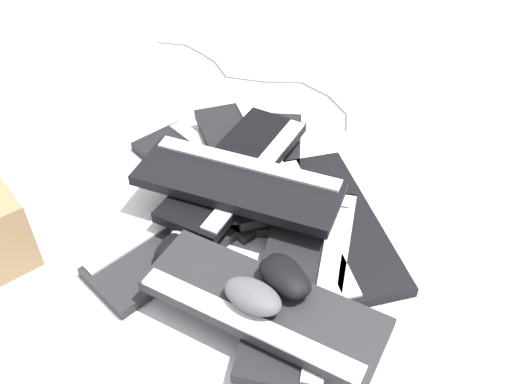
{
  "coord_description": "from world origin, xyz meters",
  "views": [
    {
      "loc": [
        -0.86,
        -0.33,
        0.9
      ],
      "look_at": [
        -0.0,
        0.02,
        0.06
      ],
      "focal_mm": 40.0,
      "sensor_mm": 36.0,
      "label": 1
    }
  ],
  "objects_px": {
    "keyboard_1": "(209,175)",
    "keyboard_6": "(299,284)",
    "mouse_2": "(253,296)",
    "keyboard_0": "(267,168)",
    "keyboard_8": "(238,183)",
    "mouse_0": "(187,236)",
    "mouse_1": "(177,247)",
    "mouse_3": "(286,276)",
    "mouse_4": "(285,277)",
    "keyboard_3": "(310,265)",
    "keyboard_4": "(340,222)",
    "keyboard_5": "(246,158)",
    "keyboard_7": "(237,169)",
    "keyboard_9": "(262,305)",
    "keyboard_2": "(186,235)"
  },
  "relations": [
    {
      "from": "mouse_1",
      "to": "keyboard_5",
      "type": "bearing_deg",
      "value": 12.57
    },
    {
      "from": "keyboard_8",
      "to": "mouse_2",
      "type": "bearing_deg",
      "value": -151.85
    },
    {
      "from": "keyboard_1",
      "to": "mouse_1",
      "type": "xyz_separation_m",
      "value": [
        -0.26,
        -0.06,
        0.04
      ]
    },
    {
      "from": "keyboard_7",
      "to": "keyboard_8",
      "type": "height_order",
      "value": "keyboard_8"
    },
    {
      "from": "keyboard_1",
      "to": "mouse_0",
      "type": "height_order",
      "value": "mouse_0"
    },
    {
      "from": "keyboard_3",
      "to": "keyboard_7",
      "type": "distance_m",
      "value": 0.29
    },
    {
      "from": "keyboard_4",
      "to": "mouse_0",
      "type": "relative_size",
      "value": 4.03
    },
    {
      "from": "mouse_0",
      "to": "mouse_4",
      "type": "distance_m",
      "value": 0.26
    },
    {
      "from": "keyboard_1",
      "to": "keyboard_3",
      "type": "bearing_deg",
      "value": -119.6
    },
    {
      "from": "keyboard_1",
      "to": "mouse_0",
      "type": "bearing_deg",
      "value": -165.21
    },
    {
      "from": "keyboard_3",
      "to": "keyboard_4",
      "type": "xyz_separation_m",
      "value": [
        0.14,
        -0.02,
        0.0
      ]
    },
    {
      "from": "mouse_1",
      "to": "mouse_3",
      "type": "bearing_deg",
      "value": -82.62
    },
    {
      "from": "keyboard_4",
      "to": "keyboard_7",
      "type": "distance_m",
      "value": 0.26
    },
    {
      "from": "keyboard_4",
      "to": "keyboard_7",
      "type": "height_order",
      "value": "keyboard_7"
    },
    {
      "from": "keyboard_2",
      "to": "keyboard_1",
      "type": "bearing_deg",
      "value": 11.31
    },
    {
      "from": "mouse_0",
      "to": "keyboard_0",
      "type": "bearing_deg",
      "value": 156.56
    },
    {
      "from": "keyboard_6",
      "to": "mouse_1",
      "type": "relative_size",
      "value": 4.17
    },
    {
      "from": "keyboard_1",
      "to": "mouse_0",
      "type": "relative_size",
      "value": 4.19
    },
    {
      "from": "keyboard_5",
      "to": "keyboard_6",
      "type": "height_order",
      "value": "same"
    },
    {
      "from": "mouse_0",
      "to": "mouse_1",
      "type": "bearing_deg",
      "value": -19.93
    },
    {
      "from": "mouse_1",
      "to": "mouse_2",
      "type": "xyz_separation_m",
      "value": [
        -0.1,
        -0.21,
        0.06
      ]
    },
    {
      "from": "keyboard_9",
      "to": "keyboard_0",
      "type": "bearing_deg",
      "value": 19.89
    },
    {
      "from": "keyboard_3",
      "to": "keyboard_5",
      "type": "xyz_separation_m",
      "value": [
        0.24,
        0.24,
        0.03
      ]
    },
    {
      "from": "keyboard_3",
      "to": "mouse_1",
      "type": "distance_m",
      "value": 0.27
    },
    {
      "from": "keyboard_1",
      "to": "mouse_4",
      "type": "bearing_deg",
      "value": -135.26
    },
    {
      "from": "keyboard_3",
      "to": "mouse_1",
      "type": "relative_size",
      "value": 4.16
    },
    {
      "from": "keyboard_2",
      "to": "mouse_0",
      "type": "distance_m",
      "value": 0.05
    },
    {
      "from": "mouse_1",
      "to": "keyboard_1",
      "type": "bearing_deg",
      "value": 27.66
    },
    {
      "from": "keyboard_8",
      "to": "mouse_1",
      "type": "xyz_separation_m",
      "value": [
        -0.17,
        0.06,
        -0.05
      ]
    },
    {
      "from": "mouse_1",
      "to": "mouse_0",
      "type": "bearing_deg",
      "value": 8.01
    },
    {
      "from": "keyboard_3",
      "to": "mouse_1",
      "type": "bearing_deg",
      "value": 108.37
    },
    {
      "from": "keyboard_8",
      "to": "mouse_0",
      "type": "bearing_deg",
      "value": 156.97
    },
    {
      "from": "keyboard_2",
      "to": "mouse_2",
      "type": "relative_size",
      "value": 4.21
    },
    {
      "from": "keyboard_3",
      "to": "keyboard_5",
      "type": "distance_m",
      "value": 0.34
    },
    {
      "from": "keyboard_7",
      "to": "keyboard_8",
      "type": "distance_m",
      "value": 0.09
    },
    {
      "from": "keyboard_1",
      "to": "keyboard_6",
      "type": "bearing_deg",
      "value": -129.22
    },
    {
      "from": "keyboard_6",
      "to": "keyboard_4",
      "type": "bearing_deg",
      "value": -5.7
    },
    {
      "from": "mouse_2",
      "to": "keyboard_0",
      "type": "bearing_deg",
      "value": 118.82
    },
    {
      "from": "keyboard_5",
      "to": "keyboard_7",
      "type": "distance_m",
      "value": 0.08
    },
    {
      "from": "keyboard_2",
      "to": "keyboard_6",
      "type": "xyz_separation_m",
      "value": [
        -0.06,
        -0.27,
        0.03
      ]
    },
    {
      "from": "mouse_1",
      "to": "mouse_3",
      "type": "xyz_separation_m",
      "value": [
        -0.04,
        -0.24,
        0.06
      ]
    },
    {
      "from": "keyboard_8",
      "to": "keyboard_9",
      "type": "bearing_deg",
      "value": -148.47
    },
    {
      "from": "keyboard_3",
      "to": "mouse_3",
      "type": "bearing_deg",
      "value": 173.97
    },
    {
      "from": "keyboard_0",
      "to": "keyboard_7",
      "type": "xyz_separation_m",
      "value": [
        -0.09,
        0.04,
        0.06
      ]
    },
    {
      "from": "keyboard_5",
      "to": "keyboard_9",
      "type": "bearing_deg",
      "value": -153.76
    },
    {
      "from": "keyboard_3",
      "to": "mouse_2",
      "type": "relative_size",
      "value": 4.16
    },
    {
      "from": "keyboard_4",
      "to": "mouse_4",
      "type": "xyz_separation_m",
      "value": [
        -0.27,
        0.04,
        0.1
      ]
    },
    {
      "from": "keyboard_0",
      "to": "mouse_1",
      "type": "distance_m",
      "value": 0.35
    },
    {
      "from": "keyboard_7",
      "to": "keyboard_9",
      "type": "bearing_deg",
      "value": -149.88
    },
    {
      "from": "keyboard_3",
      "to": "mouse_0",
      "type": "relative_size",
      "value": 4.16
    }
  ]
}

